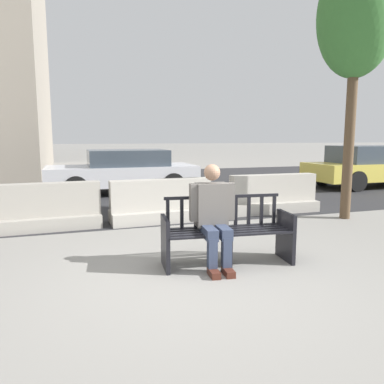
{
  "coord_description": "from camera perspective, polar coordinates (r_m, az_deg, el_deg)",
  "views": [
    {
      "loc": [
        -1.26,
        -3.99,
        1.65
      ],
      "look_at": [
        0.65,
        1.88,
        0.75
      ],
      "focal_mm": 35.0,
      "sensor_mm": 36.0,
      "label": 1
    }
  ],
  "objects": [
    {
      "name": "jersey_barrier_right",
      "position": [
        8.54,
        12.21,
        -0.71
      ],
      "size": [
        2.01,
        0.71,
        0.84
      ],
      "color": "#ADA89E",
      "rests_on": "ground"
    },
    {
      "name": "ground_plane",
      "position": [
        4.5,
        -0.47,
        -13.22
      ],
      "size": [
        200.0,
        200.0,
        0.0
      ],
      "primitive_type": "plane",
      "color": "gray"
    },
    {
      "name": "seated_person",
      "position": [
        4.78,
        3.28,
        -3.31
      ],
      "size": [
        0.59,
        0.75,
        1.31
      ],
      "color": "#66605B",
      "rests_on": "ground"
    },
    {
      "name": "car_sedan_far",
      "position": [
        11.38,
        -10.39,
        3.19
      ],
      "size": [
        4.35,
        1.96,
        1.29
      ],
      "color": "silver",
      "rests_on": "ground"
    },
    {
      "name": "street_tree",
      "position": [
        8.51,
        23.77,
        22.97
      ],
      "size": [
        1.48,
        1.48,
        5.12
      ],
      "color": "brown",
      "rests_on": "ground"
    },
    {
      "name": "street_bench",
      "position": [
        4.95,
        5.36,
        -6.4
      ],
      "size": [
        1.73,
        0.69,
        0.88
      ],
      "color": "black",
      "rests_on": "ground"
    },
    {
      "name": "street_asphalt",
      "position": [
        12.86,
        -12.27,
        0.75
      ],
      "size": [
        120.0,
        12.0,
        0.01
      ],
      "primitive_type": "cube",
      "color": "#28282B",
      "rests_on": "ground"
    },
    {
      "name": "car_sedan_mid",
      "position": [
        14.04,
        25.83,
        3.59
      ],
      "size": [
        4.63,
        1.93,
        1.38
      ],
      "color": "#DBC64C",
      "rests_on": "ground"
    },
    {
      "name": "jersey_barrier_centre",
      "position": [
        7.42,
        -4.68,
        -1.89
      ],
      "size": [
        2.02,
        0.73,
        0.84
      ],
      "color": "#ADA89E",
      "rests_on": "ground"
    },
    {
      "name": "jersey_barrier_left",
      "position": [
        7.28,
        -21.68,
        -2.66
      ],
      "size": [
        2.02,
        0.75,
        0.84
      ],
      "color": "#9E998E",
      "rests_on": "ground"
    }
  ]
}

